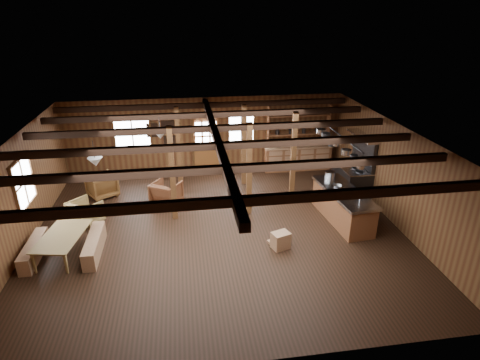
% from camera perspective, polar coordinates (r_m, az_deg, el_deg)
% --- Properties ---
extents(room, '(10.04, 9.04, 2.84)m').
position_cam_1_polar(room, '(10.57, -3.12, -0.84)').
color(room, black).
rests_on(room, ground).
extents(ceiling_joists, '(9.80, 8.82, 0.18)m').
position_cam_1_polar(ceiling_joists, '(10.27, -3.38, 6.08)').
color(ceiling_joists, black).
rests_on(ceiling_joists, ceiling).
extents(timber_posts, '(3.95, 2.35, 2.80)m').
position_cam_1_polar(timber_posts, '(12.53, -1.69, 3.19)').
color(timber_posts, '#4E3116').
rests_on(timber_posts, floor).
extents(back_door, '(1.02, 0.08, 2.15)m').
position_cam_1_polar(back_door, '(14.88, -4.78, 4.35)').
color(back_door, brown).
rests_on(back_door, floor).
extents(window_back_left, '(1.32, 0.06, 1.32)m').
position_cam_1_polar(window_back_left, '(14.75, -15.06, 6.37)').
color(window_back_left, white).
rests_on(window_back_left, wall_back).
extents(window_back_right, '(1.02, 0.06, 1.32)m').
position_cam_1_polar(window_back_right, '(14.81, 0.19, 7.25)').
color(window_back_right, white).
rests_on(window_back_right, wall_back).
extents(window_left, '(0.14, 1.24, 1.32)m').
position_cam_1_polar(window_left, '(11.66, -28.46, -0.34)').
color(window_left, white).
rests_on(window_left, wall_back).
extents(notice_boards, '(1.08, 0.03, 0.90)m').
position_cam_1_polar(notice_boards, '(14.65, -10.77, 6.81)').
color(notice_boards, white).
rests_on(notice_boards, wall_back).
extents(back_counter, '(2.55, 0.60, 2.45)m').
position_cam_1_polar(back_counter, '(15.33, 8.13, 3.65)').
color(back_counter, brown).
rests_on(back_counter, floor).
extents(pendant_lamps, '(1.86, 2.36, 0.66)m').
position_cam_1_polar(pendant_lamps, '(11.24, -15.26, 4.53)').
color(pendant_lamps, '#2E2E31').
rests_on(pendant_lamps, ceiling).
extents(pot_rack, '(0.33, 3.00, 0.46)m').
position_cam_1_polar(pot_rack, '(11.42, 13.52, 5.10)').
color(pot_rack, '#2E2E31').
rests_on(pot_rack, ceiling).
extents(kitchen_island, '(1.12, 2.57, 1.20)m').
position_cam_1_polar(kitchen_island, '(11.94, 14.40, -3.50)').
color(kitchen_island, brown).
rests_on(kitchen_island, floor).
extents(step_stool, '(0.59, 0.50, 0.44)m').
position_cam_1_polar(step_stool, '(10.46, 5.80, -8.54)').
color(step_stool, olive).
rests_on(step_stool, floor).
extents(commercial_range, '(0.83, 1.61, 1.99)m').
position_cam_1_polar(commercial_range, '(13.72, 15.83, 0.71)').
color(commercial_range, '#2E2E31').
rests_on(commercial_range, floor).
extents(dining_table, '(1.20, 1.79, 0.58)m').
position_cam_1_polar(dining_table, '(10.98, -23.61, -8.52)').
color(dining_table, olive).
rests_on(dining_table, floor).
extents(bench_wall, '(0.29, 1.57, 0.43)m').
position_cam_1_polar(bench_wall, '(11.25, -27.26, -8.90)').
color(bench_wall, olive).
rests_on(bench_wall, floor).
extents(bench_aisle, '(0.31, 1.66, 0.46)m').
position_cam_1_polar(bench_aisle, '(10.84, -20.00, -8.72)').
color(bench_aisle, olive).
rests_on(bench_aisle, floor).
extents(armchair_a, '(1.15, 1.15, 0.77)m').
position_cam_1_polar(armchair_a, '(13.80, -19.04, -0.73)').
color(armchair_a, brown).
rests_on(armchair_a, floor).
extents(armchair_b, '(1.11, 1.12, 0.75)m').
position_cam_1_polar(armchair_b, '(12.75, -10.42, -1.83)').
color(armchair_b, brown).
rests_on(armchair_b, floor).
extents(armchair_c, '(1.10, 1.10, 0.72)m').
position_cam_1_polar(armchair_c, '(12.26, -21.13, -4.29)').
color(armchair_c, olive).
rests_on(armchair_c, floor).
extents(counter_pot, '(0.30, 0.30, 0.18)m').
position_cam_1_polar(counter_pot, '(12.53, 12.65, 0.79)').
color(counter_pot, silver).
rests_on(counter_pot, kitchen_island).
extents(bowl, '(0.31, 0.31, 0.06)m').
position_cam_1_polar(bowl, '(11.91, 13.71, -0.86)').
color(bowl, silver).
rests_on(bowl, kitchen_island).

